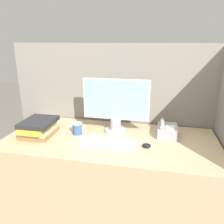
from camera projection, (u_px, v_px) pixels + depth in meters
The scene contains 8 objects.
cubicle_panel_rear at pixel (119, 123), 2.09m from camera, with size 2.04×0.04×1.46m.
desk at pixel (110, 179), 1.82m from camera, with size 1.64×0.75×0.75m.
monitor at pixel (116, 107), 1.77m from camera, with size 0.54×0.18×0.44m.
keyboard at pixel (108, 143), 1.61m from camera, with size 0.41×0.17×0.02m.
mouse at pixel (147, 146), 1.56m from camera, with size 0.06×0.05×0.03m.
coffee_cup at pixel (77, 128), 1.77m from camera, with size 0.08×0.08×0.10m.
book_stack at pixel (38, 128), 1.74m from camera, with size 0.24×0.31×0.13m.
desk_telephone at pixel (167, 130), 1.75m from camera, with size 0.15×0.20×0.12m.
Camera 1 is at (0.35, -1.14, 1.48)m, focal length 35.00 mm.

